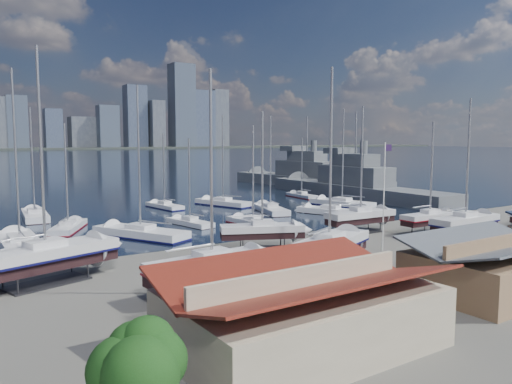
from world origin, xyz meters
TOP-DOWN VIEW (x-y plane):
  - ground at (0.00, -10.00)m, footprint 1400.00×1400.00m
  - shed_red at (-18.00, -26.00)m, footprint 14.70×9.45m
  - shed_grey at (0.00, -26.00)m, footprint 12.60×8.40m
  - sailboat_cradle_0 at (-27.18, -5.92)m, footprint 11.73×6.30m
  - sailboat_cradle_1 at (-17.63, -15.17)m, footprint 10.14×3.64m
  - sailboat_cradle_2 at (-6.35, -4.95)m, footprint 8.69×5.63m
  - sailboat_cradle_3 at (-6.30, -15.05)m, footprint 10.94×6.88m
  - sailboat_cradle_4 at (8.64, -3.84)m, footprint 9.29×2.96m
  - sailboat_cradle_5 at (15.14, -13.46)m, footprint 9.71×3.01m
  - sailboat_cradle_6 at (15.07, -8.84)m, footprint 8.11×2.43m
  - sailboat_moored_0 at (-27.06, 8.15)m, footprint 3.74×12.74m
  - sailboat_moored_1 at (-20.44, 16.74)m, footprint 6.49×9.34m
  - sailboat_moored_2 at (-22.22, 28.76)m, footprint 4.02×11.07m
  - sailboat_moored_3 at (-14.58, 7.63)m, footprint 8.45×12.26m
  - sailboat_moored_4 at (-6.31, 11.93)m, footprint 3.55×8.09m
  - sailboat_moored_5 at (-2.66, 28.84)m, footprint 3.49×8.75m
  - sailboat_moored_6 at (0.47, 7.25)m, footprint 3.15×9.23m
  - sailboat_moored_7 at (9.16, 15.78)m, footprint 5.59×10.62m
  - sailboat_moored_8 at (6.96, 26.56)m, footprint 6.14×11.03m
  - sailboat_moored_9 at (15.46, 9.09)m, footprint 6.40×10.52m
  - sailboat_moored_10 at (23.18, 14.84)m, footprint 5.57×11.75m
  - sailboat_moored_11 at (25.55, 28.66)m, footprint 2.97×8.23m
  - naval_ship_east at (34.59, 23.58)m, footprint 8.53×45.00m
  - naval_ship_west at (40.58, 45.72)m, footprint 11.36×46.26m
  - car_a at (-9.24, -21.29)m, footprint 2.00×4.64m
  - car_b at (-8.53, -19.50)m, footprint 4.91×3.22m
  - car_c at (4.17, -20.63)m, footprint 2.88×5.15m
  - car_d at (7.75, -19.56)m, footprint 2.66×5.23m
  - tree at (-28.27, -29.44)m, footprint 3.33×3.33m
  - flagpole at (3.46, -12.18)m, footprint 0.97×0.12m

SIDE VIEW (x-z plane):
  - ground at x=0.00m, z-range 0.00..0.00m
  - sailboat_moored_1 at x=-20.44m, z-range -6.56..7.17m
  - sailboat_moored_6 at x=0.47m, z-range -6.48..7.09m
  - sailboat_moored_8 at x=6.96m, z-range -7.64..8.26m
  - sailboat_moored_5 at x=-2.66m, z-range -6.05..6.67m
  - sailboat_moored_11 at x=25.55m, z-range -5.72..6.34m
  - sailboat_moored_10 at x=23.18m, z-range -8.16..8.78m
  - sailboat_moored_3 at x=-14.58m, z-range -8.68..9.31m
  - sailboat_moored_0 at x=-27.06m, z-range -9.17..9.80m
  - sailboat_moored_9 at x=15.46m, z-range -7.37..8.01m
  - sailboat_moored_7 at x=9.16m, z-range -7.40..8.05m
  - sailboat_moored_2 at x=-22.22m, z-range -7.86..8.50m
  - sailboat_moored_4 at x=-6.31m, z-range -5.58..6.23m
  - car_c at x=4.17m, z-range 0.00..1.36m
  - car_d at x=7.75m, z-range 0.00..1.45m
  - car_b at x=-8.53m, z-range 0.00..1.53m
  - car_a at x=-9.24m, z-range 0.00..1.56m
  - naval_ship_east at x=34.59m, z-range -7.35..10.68m
  - naval_ship_west at x=40.58m, z-range -7.40..10.72m
  - sailboat_cradle_6 at x=15.07m, z-range -4.70..8.56m
  - sailboat_cradle_2 at x=-6.35m, z-range -5.01..8.96m
  - sailboat_cradle_4 at x=8.64m, z-range -5.51..9.57m
  - sailboat_cradle_5 at x=15.14m, z-range -5.75..9.85m
  - sailboat_cradle_1 at x=-17.63m, z-range -5.96..10.10m
  - sailboat_cradle_3 at x=-6.30m, z-range -6.41..10.67m
  - shed_grey at x=0.00m, z-range 0.06..4.23m
  - sailboat_cradle_0 at x=-27.18m, z-range -6.87..11.23m
  - shed_red at x=-18.00m, z-range 0.07..4.57m
  - tree at x=-28.27m, z-range 0.69..5.44m
  - flagpole at x=3.46m, z-range 0.76..11.67m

